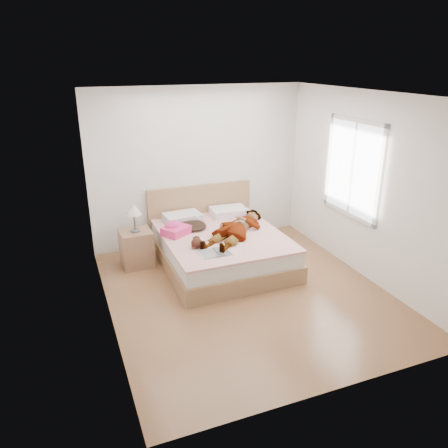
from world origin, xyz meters
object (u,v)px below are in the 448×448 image
Objects in this scene: woman at (237,226)px; bed at (220,246)px; phone at (197,217)px; magazine at (215,253)px; nightstand at (136,246)px; plush_toy at (197,242)px; towel at (175,229)px; coffee_mug at (202,242)px.

woman is 0.77× the size of bed.
bed reaches higher than phone.
nightstand is (-0.88, 1.07, -0.19)m from magazine.
woman is at bearing -18.16° from nightstand.
phone is at bearing 71.61° from plush_toy.
plush_toy is at bearing -151.00° from phone.
bed reaches higher than towel.
bed is 0.83m from magazine.
woman is at bearing 46.35° from magazine.
woman reaches higher than coffee_mug.
towel is (-0.89, 0.27, -0.03)m from woman.
bed is at bearing 40.06° from plush_toy.
woman is 1.62× the size of nightstand.
phone is at bearing -4.50° from nightstand.
woman is 1.55m from nightstand.
plush_toy is (-0.73, -0.30, -0.04)m from woman.
bed is 1.27m from nightstand.
plush_toy is (-0.17, 0.30, 0.06)m from magazine.
phone is 1.01m from magazine.
magazine is at bearing -86.25° from woman.
phone is 0.05× the size of bed.
towel reaches higher than coffee_mug.
plush_toy is (-0.09, -0.04, 0.03)m from coffee_mug.
bed is at bearing -15.99° from nightstand.
plush_toy is at bearing 119.37° from magazine.
woman is at bearing -28.76° from bed.
magazine is at bearing -69.59° from towel.
phone is (-0.50, 0.40, 0.07)m from woman.
woman is 0.83m from magazine.
magazine is at bearing -136.37° from phone.
coffee_mug is at bearing -110.62° from woman.
woman reaches higher than towel.
woman is 16.78× the size of phone.
coffee_mug is at bearing 22.85° from plush_toy.
bed is 4.60× the size of magazine.
towel is at bearing -20.31° from nightstand.
magazine is (-0.07, -0.99, -0.17)m from phone.
woman reaches higher than phone.
towel reaches higher than plush_toy.
coffee_mug is (-0.64, -0.26, -0.07)m from woman.
coffee_mug is 0.12× the size of nightstand.
nightstand is at bearing 159.69° from towel.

